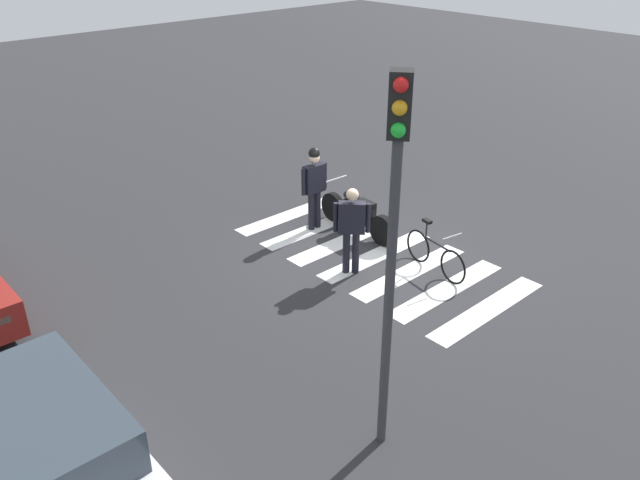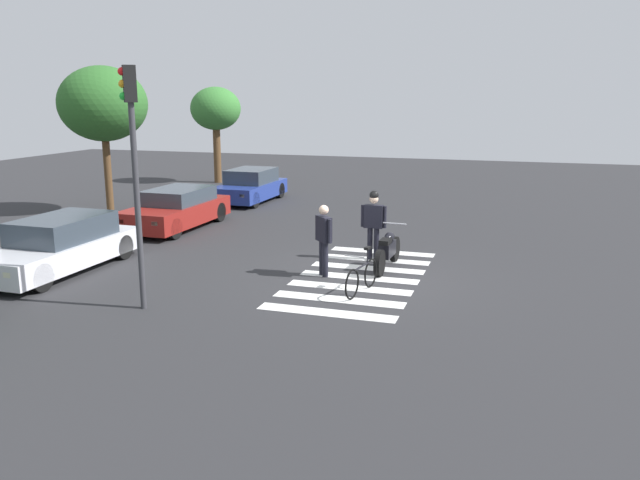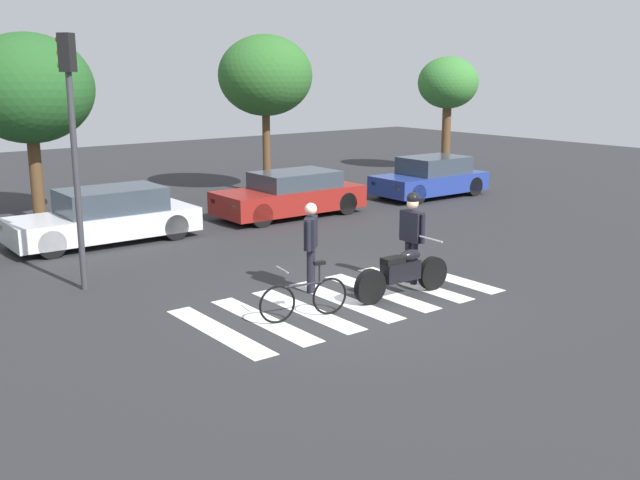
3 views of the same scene
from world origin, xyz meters
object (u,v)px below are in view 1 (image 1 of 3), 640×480
at_px(officer_on_foot, 314,182).
at_px(traffic_light_pole, 393,221).
at_px(officer_by_motorcycle, 352,225).
at_px(car_white_van, 47,460).
at_px(leaning_bicycle, 435,254).
at_px(police_motorcycle, 357,213).

height_order(officer_on_foot, traffic_light_pole, traffic_light_pole).
height_order(officer_by_motorcycle, car_white_van, officer_by_motorcycle).
bearing_deg(leaning_bicycle, car_white_van, 93.39).
bearing_deg(police_motorcycle, car_white_van, 109.01).
height_order(police_motorcycle, car_white_van, car_white_van).
height_order(leaning_bicycle, officer_by_motorcycle, officer_by_motorcycle).
height_order(car_white_van, traffic_light_pole, traffic_light_pole).
xyz_separation_m(leaning_bicycle, officer_on_foot, (3.00, 0.43, 0.72)).
relative_size(leaning_bicycle, traffic_light_pole, 0.34).
bearing_deg(car_white_van, leaning_bicycle, -86.61).
height_order(leaning_bicycle, traffic_light_pole, traffic_light_pole).
xyz_separation_m(police_motorcycle, officer_on_foot, (0.78, 0.55, 0.63)).
bearing_deg(car_white_van, officer_on_foot, -64.44).
relative_size(officer_by_motorcycle, traffic_light_pole, 0.36).
relative_size(police_motorcycle, leaning_bicycle, 1.35).
distance_m(officer_by_motorcycle, car_white_van, 6.62).
xyz_separation_m(officer_by_motorcycle, car_white_van, (-1.52, 6.44, -0.37)).
distance_m(leaning_bicycle, officer_on_foot, 3.12).
bearing_deg(car_white_van, traffic_light_pole, -118.39).
bearing_deg(officer_on_foot, car_white_van, 115.56).
xyz_separation_m(officer_by_motorcycle, traffic_light_pole, (-3.46, 2.85, 2.22)).
distance_m(officer_on_foot, officer_by_motorcycle, 2.09).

